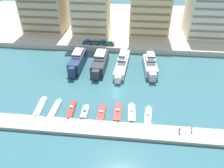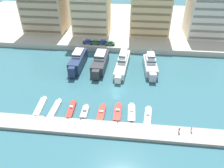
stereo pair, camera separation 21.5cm
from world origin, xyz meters
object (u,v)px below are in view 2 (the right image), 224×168
motorboat_red_center_right (118,112)px  car_blue_mid_left (103,42)px  motorboat_white_left (55,109)px  motorboat_red_mid_left (71,110)px  motorboat_white_far_left (41,106)px  car_green_left (95,42)px  car_blue_far_left (88,42)px  pedestrian_mid_deck (192,128)px  yacht_ivory_mid_left (122,63)px  pedestrian_near_edge (179,130)px  motorboat_grey_center_left (85,112)px  motorboat_white_right (148,117)px  motorboat_red_center (101,114)px  yacht_navy_far_left (78,61)px  motorboat_white_mid_right (131,113)px  yacht_silver_center_left (150,65)px  car_green_center_left (110,43)px  yacht_charcoal_left (100,62)px

motorboat_red_center_right → car_blue_mid_left: 42.36m
motorboat_white_left → motorboat_red_mid_left: (4.73, 0.02, 0.11)m
motorboat_white_far_left → car_green_left: (8.86, 40.35, 2.70)m
car_blue_far_left → car_blue_mid_left: same height
motorboat_white_left → pedestrian_mid_deck: pedestrian_mid_deck is taller
yacht_ivory_mid_left → pedestrian_near_edge: 35.43m
motorboat_grey_center_left → motorboat_white_right: 17.31m
motorboat_red_center → pedestrian_near_edge: (20.00, -5.16, 1.47)m
yacht_ivory_mid_left → motorboat_red_mid_left: 28.72m
motorboat_red_center_right → motorboat_white_right: motorboat_white_right is taller
yacht_navy_far_left → motorboat_white_mid_right: (20.78, -24.41, -1.91)m
motorboat_white_mid_right → pedestrian_mid_deck: size_ratio=4.80×
motorboat_white_mid_right → pedestrian_near_edge: 13.33m
motorboat_red_mid_left → motorboat_white_right: 21.18m
yacht_silver_center_left → motorboat_white_right: yacht_silver_center_left is taller
motorboat_red_center → car_green_center_left: 41.39m
motorboat_white_far_left → yacht_charcoal_left: bearing=61.5°
yacht_charcoal_left → car_blue_far_left: size_ratio=4.31×
yacht_ivory_mid_left → motorboat_red_center: 26.76m
motorboat_red_center → car_green_left: car_green_left is taller
yacht_charcoal_left → car_green_center_left: size_ratio=4.31×
yacht_ivory_mid_left → motorboat_red_center: yacht_ivory_mid_left is taller
motorboat_white_far_left → car_blue_mid_left: (12.15, 40.96, 2.70)m
yacht_silver_center_left → motorboat_red_mid_left: 33.50m
motorboat_white_right → motorboat_red_center: bearing=-179.7°
yacht_silver_center_left → car_blue_far_left: (-26.05, 16.34, 0.86)m
motorboat_red_center → car_blue_far_left: (-12.03, 41.64, 2.76)m
motorboat_red_center → car_blue_mid_left: bearing=97.4°
motorboat_red_center_right → car_green_center_left: (-6.80, 40.30, 2.71)m
yacht_navy_far_left → motorboat_grey_center_left: (7.88, -25.10, -2.07)m
motorboat_red_center_right → pedestrian_mid_deck: pedestrian_mid_deck is taller
yacht_ivory_mid_left → car_blue_far_left: 22.09m
motorboat_grey_center_left → motorboat_white_right: size_ratio=0.71×
motorboat_white_mid_right → motorboat_white_left: bearing=-178.8°
motorboat_red_center → pedestrian_mid_deck: bearing=-10.9°
car_green_left → car_green_center_left: bearing=-1.6°
motorboat_white_right → car_green_left: car_green_left is taller
motorboat_grey_center_left → motorboat_white_right: (17.30, -0.24, 0.05)m
yacht_navy_far_left → motorboat_white_right: 35.78m
motorboat_grey_center_left → pedestrian_near_edge: pedestrian_near_edge is taller
motorboat_red_center_right → car_blue_far_left: bearing=112.0°
yacht_navy_far_left → motorboat_white_mid_right: size_ratio=2.24×
yacht_ivory_mid_left → pedestrian_near_edge: (16.06, -31.57, -0.20)m
yacht_silver_center_left → pedestrian_mid_deck: yacht_silver_center_left is taller
yacht_charcoal_left → pedestrian_mid_deck: bearing=-47.9°
car_blue_mid_left → pedestrian_near_edge: size_ratio=2.45×
yacht_navy_far_left → motorboat_white_right: (25.18, -25.34, -2.01)m
motorboat_white_left → pedestrian_near_edge: 33.77m
motorboat_red_center → car_green_left: bearing=102.0°
yacht_charcoal_left → pedestrian_near_edge: (24.25, -30.93, -0.38)m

